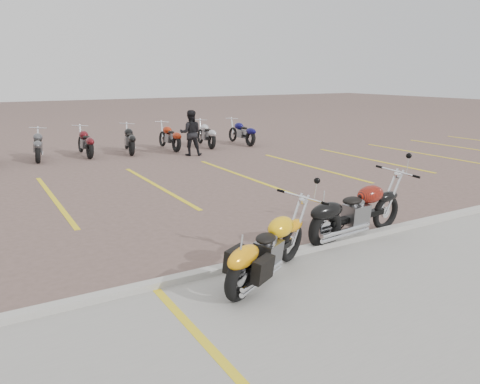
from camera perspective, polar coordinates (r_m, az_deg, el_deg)
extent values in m
plane|color=#6F554F|center=(9.56, -1.55, -4.12)|extent=(100.00, 100.00, 0.00)
cube|color=#9E9B93|center=(6.32, 19.25, -15.00)|extent=(60.00, 5.00, 0.01)
cube|color=#ADAAA3|center=(7.95, 5.47, -7.61)|extent=(60.00, 0.18, 0.12)
torus|color=black|center=(7.70, 5.97, -6.26)|extent=(0.63, 0.41, 0.65)
torus|color=black|center=(6.44, -0.20, -10.44)|extent=(0.69, 0.48, 0.69)
cube|color=black|center=(7.03, 3.19, -7.72)|extent=(1.21, 0.72, 0.10)
cube|color=slate|center=(6.97, 2.99, -7.39)|extent=(0.52, 0.47, 0.34)
ellipsoid|color=yellow|center=(7.14, 4.31, -4.29)|extent=(0.67, 0.56, 0.30)
ellipsoid|color=black|center=(6.77, 2.49, -5.68)|extent=(0.47, 0.42, 0.12)
torus|color=black|center=(9.61, 17.20, -2.51)|extent=(0.71, 0.19, 0.71)
torus|color=black|center=(8.37, 10.22, -4.55)|extent=(0.76, 0.26, 0.75)
cube|color=black|center=(8.95, 13.98, -3.07)|extent=(1.42, 0.27, 0.11)
cube|color=slate|center=(8.89, 13.78, -2.74)|extent=(0.49, 0.37, 0.37)
ellipsoid|color=black|center=(9.07, 15.37, -0.36)|extent=(0.66, 0.41, 0.33)
ellipsoid|color=black|center=(8.71, 13.28, -1.13)|extent=(0.45, 0.32, 0.13)
imported|color=black|center=(17.77, -6.04, 7.17)|extent=(1.02, 0.92, 1.70)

